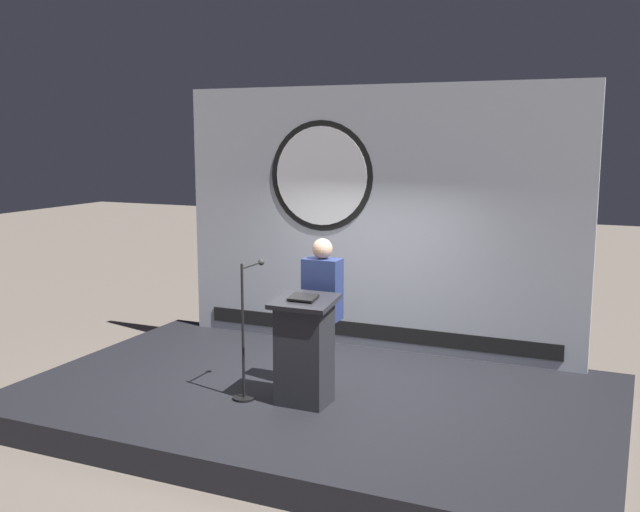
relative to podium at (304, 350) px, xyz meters
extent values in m
plane|color=#6B6056|center=(-0.06, 0.41, -0.87)|extent=(40.00, 40.00, 0.00)
cube|color=black|center=(-0.06, 0.41, -0.72)|extent=(6.40, 4.00, 0.30)
cube|color=#B2B7C1|center=(-0.06, 2.26, 1.12)|extent=(5.37, 0.10, 3.39)
cylinder|color=black|center=(-0.79, 2.21, 1.67)|extent=(1.45, 0.02, 1.45)
cylinder|color=white|center=(-0.79, 2.20, 1.67)|extent=(1.29, 0.02, 1.29)
cube|color=black|center=(-0.06, 2.20, -0.35)|extent=(4.83, 0.02, 0.20)
cube|color=#26262B|center=(0.00, 0.00, -0.04)|extent=(0.52, 0.40, 1.06)
cube|color=#26262B|center=(0.00, 0.00, 0.52)|extent=(0.64, 0.50, 0.13)
cube|color=black|center=(0.00, -0.02, 0.56)|extent=(0.28, 0.20, 0.06)
cylinder|color=black|center=(-0.01, 0.48, -0.18)|extent=(0.26, 0.26, 0.79)
cube|color=navy|center=(-0.01, 0.48, 0.55)|extent=(0.40, 0.24, 0.67)
sphere|color=tan|center=(-0.01, 0.48, 1.00)|extent=(0.22, 0.22, 0.22)
cylinder|color=black|center=(-0.64, -0.15, -0.56)|extent=(0.24, 0.24, 0.02)
cylinder|color=black|center=(-0.64, -0.15, 0.16)|extent=(0.03, 0.03, 1.46)
cylinder|color=black|center=(-0.64, 0.06, 0.84)|extent=(0.02, 0.42, 0.02)
sphere|color=#262626|center=(-0.64, 0.27, 0.84)|extent=(0.07, 0.07, 0.07)
camera|label=1|loc=(3.16, -6.67, 2.20)|focal=41.54mm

